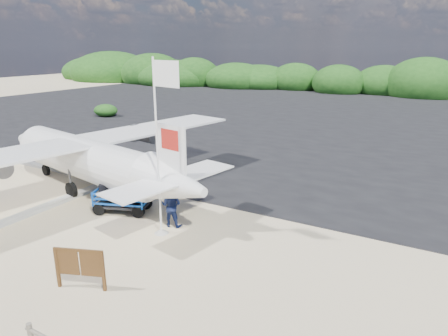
% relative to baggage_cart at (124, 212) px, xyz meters
% --- Properties ---
extents(ground, '(160.00, 160.00, 0.00)m').
position_rel_baggage_cart_xyz_m(ground, '(1.23, -2.40, 0.00)').
color(ground, beige).
extents(asphalt_apron, '(90.00, 50.00, 0.04)m').
position_rel_baggage_cart_xyz_m(asphalt_apron, '(1.23, 27.60, 0.00)').
color(asphalt_apron, '#B2B2B2').
rests_on(asphalt_apron, ground).
extents(vegetation_band, '(124.00, 8.00, 4.40)m').
position_rel_baggage_cart_xyz_m(vegetation_band, '(1.23, 52.60, 0.00)').
color(vegetation_band, '#B2B2B2').
rests_on(vegetation_band, ground).
extents(baggage_cart, '(2.74, 2.12, 1.21)m').
position_rel_baggage_cart_xyz_m(baggage_cart, '(0.00, 0.00, 0.00)').
color(baggage_cart, blue).
rests_on(baggage_cart, ground).
extents(flagpole, '(1.39, 0.82, 6.50)m').
position_rel_baggage_cart_xyz_m(flagpole, '(2.71, -0.83, 0.00)').
color(flagpole, white).
rests_on(flagpole, ground).
extents(signboard, '(1.55, 0.72, 1.32)m').
position_rel_baggage_cart_xyz_m(signboard, '(2.94, -4.88, 0.00)').
color(signboard, '#583819').
rests_on(signboard, ground).
extents(crew_a, '(0.79, 0.66, 1.84)m').
position_rel_baggage_cart_xyz_m(crew_a, '(-0.22, 1.99, 0.92)').
color(crew_a, '#121D46').
rests_on(crew_a, ground).
extents(crew_b, '(0.96, 0.82, 1.73)m').
position_rel_baggage_cart_xyz_m(crew_b, '(2.66, -0.09, 0.86)').
color(crew_b, '#121D46').
rests_on(crew_b, ground).
extents(crew_c, '(0.98, 0.47, 1.62)m').
position_rel_baggage_cart_xyz_m(crew_c, '(1.13, 2.06, 0.81)').
color(crew_c, '#121D46').
rests_on(crew_c, ground).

